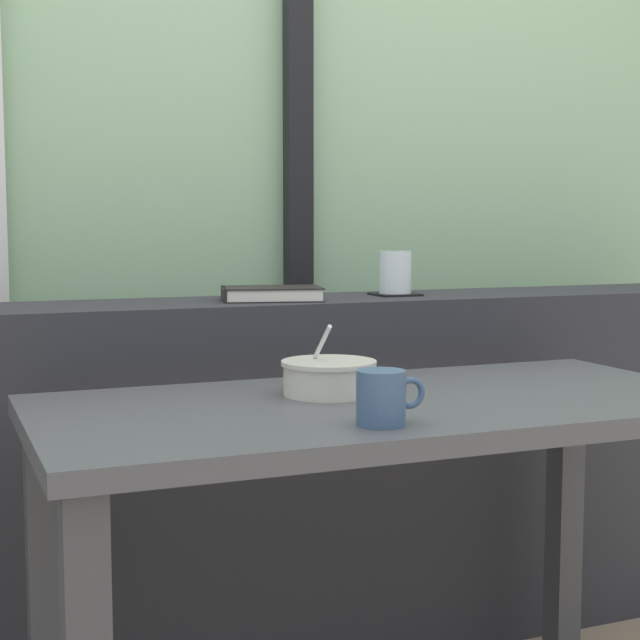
{
  "coord_description": "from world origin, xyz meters",
  "views": [
    {
      "loc": [
        -0.79,
        -1.5,
        1.0
      ],
      "look_at": [
        0.03,
        0.49,
        0.79
      ],
      "focal_mm": 54.55,
      "sensor_mm": 36.0,
      "label": 1
    }
  ],
  "objects": [
    {
      "name": "closed_book",
      "position": [
        -0.08,
        0.52,
        0.85
      ],
      "size": [
        0.25,
        0.19,
        0.03
      ],
      "color": "black",
      "rests_on": "dark_console_ledge"
    },
    {
      "name": "ceramic_mug",
      "position": [
        -0.15,
        -0.19,
        0.74
      ],
      "size": [
        0.11,
        0.08,
        0.08
      ],
      "color": "#3D567A",
      "rests_on": "breakfast_table"
    },
    {
      "name": "soup_bowl",
      "position": [
        -0.12,
        0.09,
        0.73
      ],
      "size": [
        0.17,
        0.18,
        0.13
      ],
      "color": "beige",
      "rests_on": "breakfast_table"
    },
    {
      "name": "outdoor_backdrop",
      "position": [
        0.0,
        1.06,
        1.4
      ],
      "size": [
        4.8,
        0.08,
        2.8
      ],
      "primitive_type": "cube",
      "color": "#9EC699",
      "rests_on": "ground"
    },
    {
      "name": "juice_glass",
      "position": [
        0.24,
        0.55,
        0.88
      ],
      "size": [
        0.08,
        0.08,
        0.1
      ],
      "color": "white",
      "rests_on": "coaster_square"
    },
    {
      "name": "dark_console_ledge",
      "position": [
        0.0,
        0.55,
        0.42
      ],
      "size": [
        2.8,
        0.31,
        0.83
      ],
      "primitive_type": "cube",
      "color": "#2D2D33",
      "rests_on": "ground"
    },
    {
      "name": "window_divider_post",
      "position": [
        0.16,
        0.99,
        1.3
      ],
      "size": [
        0.07,
        0.05,
        2.6
      ],
      "primitive_type": "cube",
      "color": "black",
      "rests_on": "ground"
    },
    {
      "name": "coaster_square",
      "position": [
        0.24,
        0.55,
        0.83
      ],
      "size": [
        0.1,
        0.1,
        0.0
      ],
      "primitive_type": "cube",
      "color": "black",
      "rests_on": "dark_console_ledge"
    },
    {
      "name": "breakfast_table",
      "position": [
        -0.04,
        0.01,
        0.58
      ],
      "size": [
        1.23,
        0.59,
        0.69
      ],
      "color": "#414145",
      "rests_on": "ground"
    }
  ]
}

